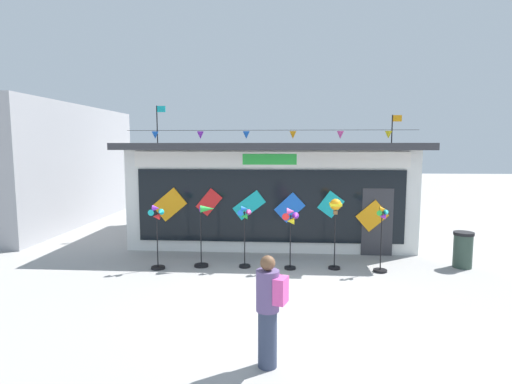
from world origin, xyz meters
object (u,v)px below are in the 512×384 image
Objects in this scene: wind_spinner_left at (205,230)px; person_near_camera at (269,309)px; wind_spinner_far_left at (157,230)px; wind_spinner_far_right at (382,236)px; trash_bin at (463,250)px; wind_spinner_center_right at (291,226)px; wind_spinner_right at (336,215)px; wind_spinner_center_left at (245,228)px; kite_shop_building at (272,189)px.

person_near_camera is at bearing -68.76° from wind_spinner_left.
wind_spinner_far_left is 1.00× the size of wind_spinner_far_right.
wind_spinner_far_left reaches higher than trash_bin.
wind_spinner_right is (1.16, 0.12, 0.28)m from wind_spinner_center_right.
wind_spinner_center_left is at bearing 176.12° from wind_spinner_center_right.
wind_spinner_far_left is 2.29m from wind_spinner_center_left.
wind_spinner_right reaches higher than wind_spinner_far_left.
wind_spinner_center_left reaches higher than trash_bin.
wind_spinner_far_left is at bearing -175.80° from wind_spinner_right.
person_near_camera is at bearing -80.33° from wind_spinner_center_left.
wind_spinner_left is at bearing -176.64° from trash_bin.
kite_shop_building is at bearing 145.12° from trash_bin.
wind_spinner_far_left reaches higher than wind_spinner_left.
trash_bin is at bearing 4.06° from wind_spinner_center_left.
wind_spinner_center_left is 0.89× the size of wind_spinner_right.
wind_spinner_left is at bearing 178.02° from wind_spinner_far_right.
wind_spinner_left is at bearing 14.54° from wind_spinner_far_left.
wind_spinner_far_right is 2.39m from trash_bin.
kite_shop_building is 5.16m from wind_spinner_far_right.
wind_spinner_center_right is at bearing -173.86° from trash_bin.
trash_bin is (3.43, 0.37, -0.96)m from wind_spinner_right.
kite_shop_building is 6.45m from trash_bin.
wind_spinner_center_left is 0.99× the size of person_near_camera.
wind_spinner_far_right is 1.78× the size of trash_bin.
wind_spinner_center_right is at bearing -81.63° from kite_shop_building.
wind_spinner_center_left is 4.96m from person_near_camera.
person_near_camera is at bearing -94.52° from wind_spinner_center_right.
wind_spinner_far_left is 1.04× the size of wind_spinner_center_right.
wind_spinner_right is (4.65, 0.34, 0.41)m from wind_spinner_far_left.
wind_spinner_far_right reaches higher than person_near_camera.
wind_spinner_far_left reaches higher than wind_spinner_center_left.
kite_shop_building is 4.94× the size of wind_spinner_right.
trash_bin is at bearing 5.07° from wind_spinner_far_left.
wind_spinner_center_right is 1.20m from wind_spinner_right.
wind_spinner_center_right is at bearing 3.65° from wind_spinner_far_left.
wind_spinner_left is 6.91m from trash_bin.
kite_shop_building reaches higher than trash_bin.
wind_spinner_right is (3.45, 0.03, 0.45)m from wind_spinner_left.
trash_bin is at bearing 13.90° from wind_spinner_far_right.
wind_spinner_right is at bearing -66.13° from kite_shop_building.
wind_spinner_right reaches higher than wind_spinner_far_right.
kite_shop_building is 5.52× the size of wind_spinner_left.
wind_spinner_center_left is 1.73× the size of trash_bin.
wind_spinner_left is (1.20, 0.31, -0.05)m from wind_spinner_far_left.
kite_shop_building reaches higher than wind_spinner_far_right.
wind_spinner_center_right is at bearing -165.61° from person_near_camera.
wind_spinner_far_right is at bearing -55.07° from kite_shop_building.
wind_spinner_left is 0.98× the size of wind_spinner_far_right.
wind_spinner_far_left is 1.02× the size of wind_spinner_left.
wind_spinner_right reaches higher than wind_spinner_center_right.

